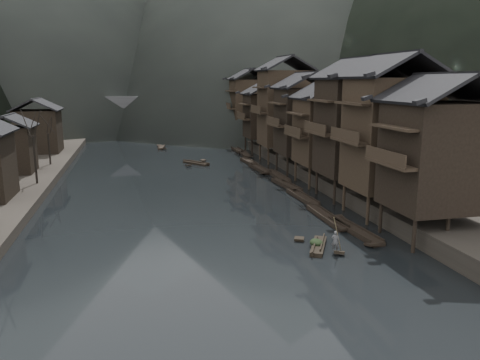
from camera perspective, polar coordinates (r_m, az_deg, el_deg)
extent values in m
plane|color=black|center=(41.56, -4.75, -5.37)|extent=(300.00, 300.00, 0.00)
cube|color=#2D2823|center=(89.75, 14.10, 4.29)|extent=(40.00, 200.00, 1.80)
cylinder|color=black|center=(36.66, 20.45, -6.37)|extent=(0.30, 0.30, 2.90)
cylinder|color=black|center=(40.55, 16.76, -4.38)|extent=(0.30, 0.30, 2.90)
cylinder|color=black|center=(38.20, 23.92, -5.92)|extent=(0.30, 0.30, 2.90)
cylinder|color=black|center=(41.95, 20.04, -4.06)|extent=(0.30, 0.30, 2.90)
cube|color=black|center=(39.10, 22.93, 2.69)|extent=(7.00, 6.00, 8.19)
cube|color=#31261B|center=(36.99, 17.82, 1.94)|extent=(1.20, 5.70, 0.25)
cylinder|color=#31261B|center=(42.39, 15.31, -3.59)|extent=(0.30, 0.30, 2.90)
cylinder|color=#31261B|center=(46.53, 12.55, -2.07)|extent=(0.30, 0.30, 2.90)
cylinder|color=#31261B|center=(43.74, 18.50, -3.31)|extent=(0.30, 0.30, 2.90)
cylinder|color=#31261B|center=(47.75, 15.54, -1.86)|extent=(0.30, 0.30, 2.90)
cube|color=#31261B|center=(44.80, 17.83, 5.32)|extent=(7.00, 6.00, 10.03)
cube|color=#31261B|center=(42.96, 13.18, 4.65)|extent=(1.20, 5.70, 0.25)
cylinder|color=black|center=(48.46, 11.45, -1.46)|extent=(0.30, 0.30, 2.90)
cylinder|color=black|center=(52.76, 9.33, -0.28)|extent=(0.30, 0.30, 2.90)
cylinder|color=black|center=(49.64, 14.35, -1.28)|extent=(0.30, 0.30, 2.90)
cylinder|color=black|center=(53.84, 12.04, -0.14)|extent=(0.30, 0.30, 2.90)
cube|color=black|center=(50.91, 13.84, 6.26)|extent=(7.00, 6.00, 9.99)
cube|color=#31261B|center=(49.31, 9.63, 5.68)|extent=(1.20, 5.70, 0.25)
cylinder|color=#31261B|center=(54.76, 8.46, 0.20)|extent=(0.30, 0.30, 2.90)
cylinder|color=#31261B|center=(59.17, 6.79, 1.12)|extent=(0.30, 0.30, 2.90)
cylinder|color=#31261B|center=(55.80, 11.10, 0.32)|extent=(0.30, 0.30, 2.90)
cylinder|color=#31261B|center=(60.13, 9.26, 1.23)|extent=(0.30, 0.30, 2.90)
cube|color=#31261B|center=(57.34, 10.66, 5.86)|extent=(7.00, 6.00, 7.69)
cube|color=#31261B|center=(55.91, 6.86, 5.43)|extent=(1.20, 5.70, 0.25)
cylinder|color=black|center=(62.14, 5.81, 1.67)|extent=(0.30, 0.30, 2.90)
cylinder|color=black|center=(66.63, 4.49, 2.39)|extent=(0.30, 0.30, 2.90)
cylinder|color=black|center=(63.06, 8.18, 1.76)|extent=(0.30, 0.30, 2.90)
cylinder|color=black|center=(67.49, 6.73, 2.47)|extent=(0.30, 0.30, 2.90)
cube|color=black|center=(64.67, 7.86, 7.11)|extent=(7.00, 6.00, 8.78)
cube|color=#31261B|center=(63.41, 4.44, 6.69)|extent=(1.20, 5.70, 0.25)
cylinder|color=#31261B|center=(70.60, 3.48, 2.95)|extent=(0.30, 0.30, 2.90)
cylinder|color=#31261B|center=(75.16, 2.46, 3.51)|extent=(0.30, 0.30, 2.90)
cylinder|color=#31261B|center=(71.41, 5.60, 3.02)|extent=(0.30, 0.30, 2.90)
cylinder|color=#31261B|center=(75.93, 4.46, 3.57)|extent=(0.30, 0.30, 2.90)
cube|color=#31261B|center=(73.05, 5.38, 8.70)|extent=(7.00, 6.00, 11.27)
cube|color=#31261B|center=(71.94, 2.31, 8.24)|extent=(1.20, 5.70, 0.25)
cylinder|color=black|center=(80.14, 1.48, 4.05)|extent=(0.30, 0.30, 2.90)
cylinder|color=black|center=(84.75, 0.68, 4.49)|extent=(0.30, 0.30, 2.90)
cylinder|color=black|center=(80.86, 3.37, 4.10)|extent=(0.30, 0.30, 2.90)
cylinder|color=black|center=(85.43, 2.47, 4.54)|extent=(0.30, 0.30, 2.90)
cube|color=black|center=(82.72, 3.18, 7.80)|extent=(7.00, 6.00, 7.48)
cube|color=#31261B|center=(81.74, 0.46, 7.50)|extent=(1.20, 5.70, 0.25)
cylinder|color=#31261B|center=(91.72, -0.38, 5.06)|extent=(0.30, 0.30, 2.90)
cylinder|color=#31261B|center=(96.38, -1.00, 5.40)|extent=(0.30, 0.30, 2.90)
cylinder|color=#31261B|center=(92.34, 1.29, 5.11)|extent=(0.30, 0.30, 2.90)
cylinder|color=#31261B|center=(96.97, 0.60, 5.44)|extent=(0.30, 0.30, 2.90)
cube|color=#31261B|center=(94.21, 1.16, 9.09)|extent=(7.00, 6.00, 9.99)
cube|color=#31261B|center=(93.35, -1.25, 8.75)|extent=(1.20, 5.70, 0.25)
cube|color=black|center=(65.59, -26.05, 3.53)|extent=(5.00, 5.00, 5.80)
cube|color=black|center=(83.05, -23.34, 5.65)|extent=(6.50, 6.50, 6.80)
cylinder|color=black|center=(57.62, -24.28, 2.49)|extent=(0.24, 0.24, 5.43)
cylinder|color=black|center=(70.18, -22.25, 3.73)|extent=(0.24, 0.24, 4.33)
cube|color=black|center=(40.31, 13.75, -6.02)|extent=(1.66, 7.45, 0.30)
cube|color=black|center=(40.25, 13.76, -5.77)|extent=(1.70, 7.30, 0.10)
cube|color=black|center=(43.42, 12.01, -4.44)|extent=(1.00, 0.97, 0.36)
cube|color=black|center=(37.19, 15.81, -7.44)|extent=(1.00, 0.97, 0.36)
cube|color=black|center=(43.51, 10.52, -4.53)|extent=(1.11, 7.52, 0.30)
cube|color=black|center=(43.46, 10.53, -4.30)|extent=(1.17, 7.37, 0.10)
cube|color=black|center=(46.68, 8.79, -3.15)|extent=(0.94, 0.92, 0.36)
cube|color=black|center=(40.33, 12.55, -5.74)|extent=(0.94, 0.92, 0.36)
cube|color=black|center=(50.37, 7.61, -2.16)|extent=(1.40, 6.93, 0.30)
cube|color=black|center=(50.32, 7.62, -1.96)|extent=(1.45, 6.79, 0.10)
cube|color=black|center=(53.40, 6.54, -1.16)|extent=(0.97, 0.89, 0.35)
cube|color=black|center=(47.30, 8.84, -2.95)|extent=(0.97, 0.89, 0.35)
cube|color=black|center=(55.98, 5.68, -0.68)|extent=(1.69, 7.18, 0.30)
cube|color=black|center=(55.94, 5.68, -0.50)|extent=(1.74, 7.04, 0.10)
cube|color=black|center=(59.20, 4.91, 0.17)|extent=(1.01, 0.95, 0.35)
cube|color=black|center=(52.73, 6.55, -1.33)|extent=(1.01, 0.95, 0.35)
cube|color=black|center=(61.19, 4.65, 0.43)|extent=(1.12, 7.67, 0.30)
cube|color=black|center=(61.16, 4.65, 0.60)|extent=(1.17, 7.52, 0.10)
cube|color=black|center=(64.62, 3.68, 1.19)|extent=(0.94, 0.94, 0.37)
cube|color=black|center=(57.74, 5.73, -0.15)|extent=(0.94, 0.94, 0.37)
cube|color=black|center=(66.16, 2.40, 1.34)|extent=(1.63, 6.99, 0.30)
cube|color=black|center=(66.13, 2.40, 1.49)|extent=(1.68, 6.86, 0.10)
cube|color=black|center=(69.36, 1.89, 1.96)|extent=(1.00, 0.92, 0.35)
cube|color=black|center=(62.93, 2.96, 0.91)|extent=(1.00, 0.92, 0.35)
cube|color=black|center=(71.76, 1.11, 2.19)|extent=(1.50, 6.21, 0.30)
cube|color=black|center=(71.72, 1.11, 2.33)|extent=(1.54, 6.10, 0.10)
cube|color=black|center=(74.60, 0.71, 2.67)|extent=(0.98, 0.82, 0.33)
cube|color=black|center=(68.87, 1.55, 1.89)|extent=(0.98, 0.82, 0.33)
cube|color=black|center=(79.55, 0.55, 3.16)|extent=(1.69, 6.41, 0.30)
cube|color=black|center=(79.52, 0.55, 3.28)|extent=(1.73, 6.29, 0.10)
cube|color=black|center=(82.38, -0.13, 3.56)|extent=(1.00, 0.87, 0.33)
cube|color=black|center=(76.68, 1.28, 2.93)|extent=(1.00, 0.87, 0.33)
cube|color=black|center=(84.72, -0.38, 3.70)|extent=(1.26, 7.02, 0.30)
cube|color=black|center=(84.69, -0.38, 3.82)|extent=(1.31, 6.88, 0.10)
cube|color=black|center=(87.97, -0.81, 4.10)|extent=(0.95, 0.88, 0.35)
cube|color=black|center=(81.44, 0.08, 3.46)|extent=(0.95, 0.88, 0.35)
cube|color=black|center=(90.15, -1.06, 4.20)|extent=(1.40, 6.26, 0.30)
cube|color=black|center=(90.13, -1.06, 4.32)|extent=(1.45, 6.14, 0.10)
cube|color=black|center=(93.00, -1.52, 4.53)|extent=(0.97, 0.81, 0.33)
cube|color=black|center=(87.28, -0.56, 4.04)|extent=(0.97, 0.81, 0.33)
cube|color=black|center=(71.21, -5.37, 2.06)|extent=(3.64, 4.56, 0.30)
cube|color=black|center=(71.18, -5.37, 2.20)|extent=(3.62, 4.51, 0.10)
cube|color=black|center=(73.23, -4.52, 2.46)|extent=(1.05, 0.99, 0.30)
cube|color=black|center=(69.15, -6.28, 1.86)|extent=(1.05, 0.99, 0.30)
cube|color=black|center=(89.02, -9.54, 3.94)|extent=(1.67, 4.84, 0.30)
cube|color=black|center=(89.00, -9.54, 4.05)|extent=(1.70, 4.75, 0.10)
cube|color=black|center=(91.22, -9.83, 4.21)|extent=(0.93, 0.71, 0.29)
cube|color=black|center=(86.79, -9.23, 3.84)|extent=(0.93, 0.71, 0.29)
cube|color=black|center=(100.51, -10.99, 4.79)|extent=(3.22, 4.92, 0.30)
cube|color=black|center=(100.49, -10.99, 4.89)|extent=(3.22, 4.85, 0.10)
cube|color=black|center=(102.66, -10.41, 5.04)|extent=(1.04, 0.95, 0.30)
cube|color=black|center=(98.34, -11.60, 4.70)|extent=(1.04, 0.95, 0.30)
cube|color=black|center=(112.05, -6.08, 5.67)|extent=(3.64, 5.45, 0.30)
cube|color=black|center=(112.03, -6.08, 5.76)|extent=(3.63, 5.38, 0.10)
cube|color=black|center=(114.55, -5.56, 5.89)|extent=(1.09, 1.03, 0.32)
cube|color=black|center=(109.53, -6.63, 5.58)|extent=(1.09, 1.03, 0.32)
cube|color=#4C4C4F|center=(111.55, -10.16, 9.16)|extent=(40.00, 6.00, 1.60)
cube|color=#4C4C4F|center=(108.81, -10.11, 9.78)|extent=(40.00, 0.50, 1.00)
cube|color=#4C4C4F|center=(114.20, -10.25, 9.87)|extent=(40.00, 0.50, 1.00)
cube|color=#4C4C4F|center=(112.01, -17.30, 6.76)|extent=(3.20, 6.00, 6.40)
cube|color=#4C4C4F|center=(111.68, -12.41, 7.01)|extent=(3.20, 6.00, 6.40)
cube|color=#4C4C4F|center=(112.12, -7.77, 7.20)|extent=(3.20, 6.00, 6.40)
cube|color=#4C4C4F|center=(113.36, -2.94, 7.34)|extent=(3.20, 6.00, 6.40)
cube|color=black|center=(36.12, 9.54, -7.96)|extent=(2.66, 4.03, 0.30)
cube|color=black|center=(36.06, 9.55, -7.69)|extent=(2.66, 3.98, 0.10)
cube|color=black|center=(37.28, 7.24, -7.02)|extent=(0.91, 0.80, 0.28)
cube|color=black|center=(34.92, 12.01, -8.53)|extent=(0.91, 0.80, 0.28)
ellipsoid|color=black|center=(36.05, 9.32, -7.03)|extent=(0.98, 1.28, 0.59)
imported|color=#5B5A5D|center=(34.85, 11.55, -6.95)|extent=(0.67, 0.58, 1.55)
cylinder|color=#8C7A51|center=(34.19, 12.03, -2.83)|extent=(1.69, 1.91, 3.61)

